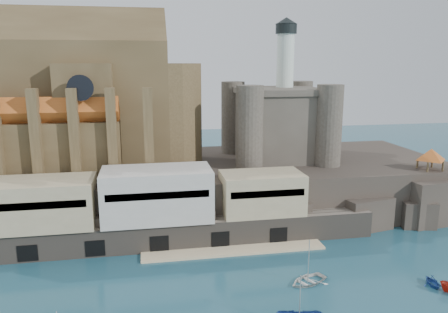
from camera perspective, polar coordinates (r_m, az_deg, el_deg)
ground at (r=57.06m, az=3.11°, el=-19.77°), size 300.00×300.00×0.00m
promontory at (r=90.72m, az=-2.75°, el=-3.98°), size 100.00×36.00×10.00m
quay at (r=74.14m, az=-8.79°, el=-6.94°), size 70.00×12.00×13.05m
church at (r=90.11m, az=-18.45°, el=6.45°), size 47.00×25.93×30.51m
castle_keep at (r=93.08m, az=7.03°, el=4.78°), size 21.20×21.20×29.30m
rock_outcrop at (r=94.13m, az=24.98°, el=-5.12°), size 14.50×10.50×8.70m
pavilion at (r=92.21m, az=25.41°, el=0.09°), size 6.40×6.40×5.40m
boat_6 at (r=64.69m, az=10.88°, el=-15.86°), size 2.80×4.34×5.89m
boat_7 at (r=69.22m, az=25.54°, el=-14.94°), size 3.11×2.11×3.38m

